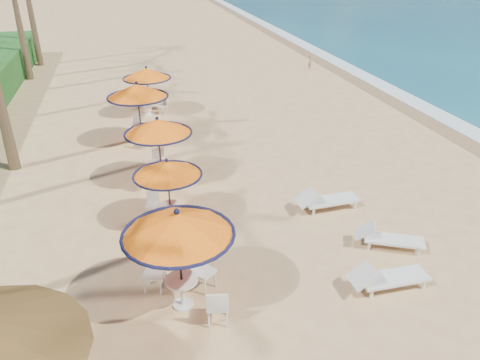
{
  "coord_description": "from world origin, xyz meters",
  "views": [
    {
      "loc": [
        -5.74,
        -8.6,
        7.64
      ],
      "look_at": [
        -2.69,
        3.8,
        1.2
      ],
      "focal_mm": 35.0,
      "sensor_mm": 36.0,
      "label": 1
    }
  ],
  "objects_px": {
    "station_2": "(159,135)",
    "lounger_near": "(386,277)",
    "lounger_mid": "(387,237)",
    "station_3": "(138,96)",
    "lounger_far": "(325,200)",
    "station_0": "(180,236)",
    "station_1": "(167,177)",
    "station_4": "(148,79)"
  },
  "relations": [
    {
      "from": "station_2",
      "to": "station_4",
      "type": "xyz_separation_m",
      "value": [
        0.17,
        7.7,
        -0.01
      ]
    },
    {
      "from": "lounger_near",
      "to": "lounger_mid",
      "type": "relative_size",
      "value": 1.03
    },
    {
      "from": "station_0",
      "to": "station_3",
      "type": "bearing_deg",
      "value": 92.07
    },
    {
      "from": "station_2",
      "to": "lounger_mid",
      "type": "xyz_separation_m",
      "value": [
        5.74,
        -5.62,
        -1.48
      ]
    },
    {
      "from": "station_1",
      "to": "station_2",
      "type": "relative_size",
      "value": 0.87
    },
    {
      "from": "lounger_far",
      "to": "station_2",
      "type": "bearing_deg",
      "value": 143.68
    },
    {
      "from": "station_4",
      "to": "station_3",
      "type": "bearing_deg",
      "value": -100.02
    },
    {
      "from": "station_2",
      "to": "lounger_far",
      "type": "distance_m",
      "value": 6.04
    },
    {
      "from": "station_1",
      "to": "station_3",
      "type": "xyz_separation_m",
      "value": [
        -0.46,
        6.9,
        0.46
      ]
    },
    {
      "from": "station_1",
      "to": "station_3",
      "type": "distance_m",
      "value": 6.93
    },
    {
      "from": "station_2",
      "to": "station_0",
      "type": "bearing_deg",
      "value": -90.85
    },
    {
      "from": "station_1",
      "to": "lounger_near",
      "type": "xyz_separation_m",
      "value": [
        4.83,
        -4.34,
        -1.23
      ]
    },
    {
      "from": "station_4",
      "to": "lounger_far",
      "type": "bearing_deg",
      "value": -66.57
    },
    {
      "from": "station_4",
      "to": "lounger_far",
      "type": "xyz_separation_m",
      "value": [
        4.73,
        -10.93,
        -1.44
      ]
    },
    {
      "from": "station_1",
      "to": "station_4",
      "type": "height_order",
      "value": "station_4"
    },
    {
      "from": "station_2",
      "to": "lounger_mid",
      "type": "height_order",
      "value": "station_2"
    },
    {
      "from": "station_1",
      "to": "station_3",
      "type": "relative_size",
      "value": 0.81
    },
    {
      "from": "lounger_mid",
      "to": "lounger_near",
      "type": "bearing_deg",
      "value": -94.16
    },
    {
      "from": "station_4",
      "to": "station_2",
      "type": "bearing_deg",
      "value": -91.25
    },
    {
      "from": "station_0",
      "to": "station_2",
      "type": "height_order",
      "value": "station_0"
    },
    {
      "from": "station_0",
      "to": "station_1",
      "type": "xyz_separation_m",
      "value": [
        0.08,
        3.72,
        -0.36
      ]
    },
    {
      "from": "station_2",
      "to": "lounger_near",
      "type": "distance_m",
      "value": 8.79
    },
    {
      "from": "station_0",
      "to": "station_4",
      "type": "xyz_separation_m",
      "value": [
        0.27,
        14.3,
        -0.14
      ]
    },
    {
      "from": "station_3",
      "to": "station_4",
      "type": "height_order",
      "value": "station_3"
    },
    {
      "from": "lounger_far",
      "to": "station_1",
      "type": "bearing_deg",
      "value": 172.9
    },
    {
      "from": "station_3",
      "to": "lounger_far",
      "type": "height_order",
      "value": "station_3"
    },
    {
      "from": "station_1",
      "to": "station_2",
      "type": "height_order",
      "value": "station_2"
    },
    {
      "from": "station_1",
      "to": "lounger_near",
      "type": "distance_m",
      "value": 6.61
    },
    {
      "from": "lounger_far",
      "to": "station_4",
      "type": "bearing_deg",
      "value": 110.43
    },
    {
      "from": "station_1",
      "to": "lounger_mid",
      "type": "height_order",
      "value": "station_1"
    },
    {
      "from": "station_2",
      "to": "station_4",
      "type": "height_order",
      "value": "station_2"
    },
    {
      "from": "station_4",
      "to": "lounger_near",
      "type": "distance_m",
      "value": 15.69
    },
    {
      "from": "station_0",
      "to": "lounger_far",
      "type": "distance_m",
      "value": 6.23
    },
    {
      "from": "station_2",
      "to": "lounger_far",
      "type": "bearing_deg",
      "value": -33.32
    },
    {
      "from": "station_0",
      "to": "station_2",
      "type": "relative_size",
      "value": 1.07
    },
    {
      "from": "station_2",
      "to": "lounger_near",
      "type": "relative_size",
      "value": 1.22
    },
    {
      "from": "station_1",
      "to": "station_4",
      "type": "xyz_separation_m",
      "value": [
        0.19,
        10.57,
        0.22
      ]
    },
    {
      "from": "station_2",
      "to": "station_4",
      "type": "distance_m",
      "value": 7.7
    },
    {
      "from": "station_1",
      "to": "lounger_far",
      "type": "relative_size",
      "value": 1.02
    },
    {
      "from": "station_2",
      "to": "lounger_near",
      "type": "bearing_deg",
      "value": -56.32
    },
    {
      "from": "station_0",
      "to": "lounger_mid",
      "type": "xyz_separation_m",
      "value": [
        5.84,
        0.98,
        -1.61
      ]
    },
    {
      "from": "station_3",
      "to": "station_4",
      "type": "relative_size",
      "value": 1.09
    }
  ]
}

